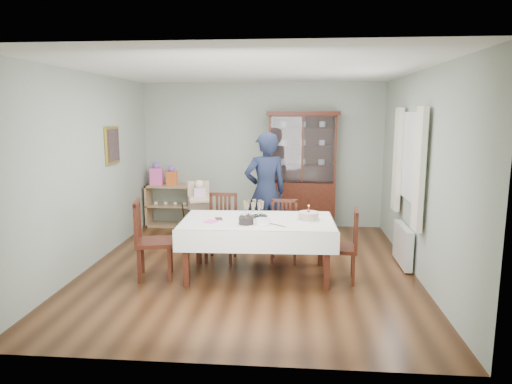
# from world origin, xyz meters

# --- Properties ---
(floor) EXTENTS (5.00, 5.00, 0.00)m
(floor) POSITION_xyz_m (0.00, 0.00, 0.00)
(floor) COLOR #593319
(floor) RESTS_ON ground
(room_shell) EXTENTS (5.00, 5.00, 5.00)m
(room_shell) POSITION_xyz_m (0.00, 0.53, 1.70)
(room_shell) COLOR #9EAA99
(room_shell) RESTS_ON floor
(dining_table) EXTENTS (2.04, 1.21, 0.76)m
(dining_table) POSITION_xyz_m (0.14, -0.27, 0.38)
(dining_table) COLOR #4A1E12
(dining_table) RESTS_ON floor
(china_cabinet) EXTENTS (1.30, 0.48, 2.18)m
(china_cabinet) POSITION_xyz_m (0.75, 2.26, 1.12)
(china_cabinet) COLOR #4A1E12
(china_cabinet) RESTS_ON floor
(sideboard) EXTENTS (0.90, 0.38, 0.80)m
(sideboard) POSITION_xyz_m (-1.75, 2.28, 0.40)
(sideboard) COLOR tan
(sideboard) RESTS_ON floor
(picture_frame) EXTENTS (0.04, 0.48, 0.58)m
(picture_frame) POSITION_xyz_m (-2.22, 0.80, 1.65)
(picture_frame) COLOR gold
(picture_frame) RESTS_ON room_shell
(window) EXTENTS (0.04, 1.02, 1.22)m
(window) POSITION_xyz_m (2.22, 0.30, 1.55)
(window) COLOR white
(window) RESTS_ON room_shell
(curtain_left) EXTENTS (0.07, 0.30, 1.55)m
(curtain_left) POSITION_xyz_m (2.16, -0.32, 1.45)
(curtain_left) COLOR silver
(curtain_left) RESTS_ON room_shell
(curtain_right) EXTENTS (0.07, 0.30, 1.55)m
(curtain_right) POSITION_xyz_m (2.16, 0.92, 1.45)
(curtain_right) COLOR silver
(curtain_right) RESTS_ON room_shell
(radiator) EXTENTS (0.10, 0.80, 0.55)m
(radiator) POSITION_xyz_m (2.16, 0.30, 0.30)
(radiator) COLOR white
(radiator) RESTS_ON floor
(chair_far_left) EXTENTS (0.46, 0.46, 0.97)m
(chair_far_left) POSITION_xyz_m (-0.45, 0.34, 0.29)
(chair_far_left) COLOR #4A1E12
(chair_far_left) RESTS_ON floor
(chair_far_right) EXTENTS (0.40, 0.40, 0.89)m
(chair_far_right) POSITION_xyz_m (0.47, 0.35, 0.26)
(chair_far_right) COLOR #4A1E12
(chair_far_right) RESTS_ON floor
(chair_end_left) EXTENTS (0.55, 0.55, 1.04)m
(chair_end_left) POSITION_xyz_m (-1.22, -0.46, 0.31)
(chair_end_left) COLOR #4A1E12
(chair_end_left) RESTS_ON floor
(chair_end_right) EXTENTS (0.46, 0.46, 0.94)m
(chair_end_right) POSITION_xyz_m (1.23, -0.38, 0.28)
(chair_end_right) COLOR #4A1E12
(chair_end_right) RESTS_ON floor
(woman) EXTENTS (0.79, 0.65, 1.86)m
(woman) POSITION_xyz_m (0.16, 0.92, 0.93)
(woman) COLOR black
(woman) RESTS_ON floor
(high_chair) EXTENTS (0.61, 0.61, 1.07)m
(high_chair) POSITION_xyz_m (-0.93, 1.11, 0.42)
(high_chair) COLOR black
(high_chair) RESTS_ON floor
(champagne_tray) EXTENTS (0.38, 0.38, 0.23)m
(champagne_tray) POSITION_xyz_m (0.07, -0.14, 0.83)
(champagne_tray) COLOR silver
(champagne_tray) RESTS_ON dining_table
(birthday_cake) EXTENTS (0.30, 0.30, 0.21)m
(birthday_cake) POSITION_xyz_m (0.80, -0.25, 0.82)
(birthday_cake) COLOR white
(birthday_cake) RESTS_ON dining_table
(plate_stack_dark) EXTENTS (0.22, 0.22, 0.09)m
(plate_stack_dark) POSITION_xyz_m (0.01, -0.51, 0.81)
(plate_stack_dark) COLOR black
(plate_stack_dark) RESTS_ON dining_table
(plate_stack_white) EXTENTS (0.22, 0.22, 0.08)m
(plate_stack_white) POSITION_xyz_m (0.22, -0.53, 0.80)
(plate_stack_white) COLOR white
(plate_stack_white) RESTS_ON dining_table
(napkin_stack) EXTENTS (0.18, 0.18, 0.02)m
(napkin_stack) POSITION_xyz_m (-0.45, -0.45, 0.77)
(napkin_stack) COLOR #FD5DB8
(napkin_stack) RESTS_ON dining_table
(cutlery) EXTENTS (0.16, 0.20, 0.01)m
(cutlery) POSITION_xyz_m (-0.41, -0.29, 0.77)
(cutlery) COLOR silver
(cutlery) RESTS_ON dining_table
(cake_knife) EXTENTS (0.23, 0.19, 0.01)m
(cake_knife) POSITION_xyz_m (0.41, -0.56, 0.77)
(cake_knife) COLOR silver
(cake_knife) RESTS_ON dining_table
(gift_bag_pink) EXTENTS (0.25, 0.17, 0.44)m
(gift_bag_pink) POSITION_xyz_m (-1.99, 2.26, 0.99)
(gift_bag_pink) COLOR #FD5DB8
(gift_bag_pink) RESTS_ON sideboard
(gift_bag_orange) EXTENTS (0.22, 0.17, 0.37)m
(gift_bag_orange) POSITION_xyz_m (-1.70, 2.26, 0.96)
(gift_bag_orange) COLOR #DF5B23
(gift_bag_orange) RESTS_ON sideboard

